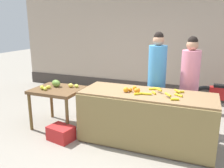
{
  "coord_description": "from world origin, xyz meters",
  "views": [
    {
      "loc": [
        1.21,
        -3.71,
        2.04
      ],
      "look_at": [
        -0.31,
        0.15,
        0.95
      ],
      "focal_mm": 37.51,
      "sensor_mm": 36.0,
      "label": 1
    }
  ],
  "objects": [
    {
      "name": "orange_pile",
      "position": [
        0.14,
        -0.05,
        0.95
      ],
      "size": [
        0.28,
        0.27,
        0.09
      ],
      "color": "orange",
      "rests_on": "fruit_stall_counter"
    },
    {
      "name": "mango_papaya_pile",
      "position": [
        -1.47,
        0.07,
        0.85
      ],
      "size": [
        0.67,
        0.53,
        0.14
      ],
      "color": "yellow",
      "rests_on": "side_table_wooden"
    },
    {
      "name": "vendor_woman_blue_shirt",
      "position": [
        0.41,
        0.66,
        0.95
      ],
      "size": [
        0.34,
        0.34,
        1.89
      ],
      "color": "#33333D",
      "rests_on": "ground"
    },
    {
      "name": "vendor_woman_pink_shirt",
      "position": [
        1.0,
        0.74,
        0.92
      ],
      "size": [
        0.34,
        0.34,
        1.81
      ],
      "color": "#33333D",
      "rests_on": "ground"
    },
    {
      "name": "produce_sack",
      "position": [
        -0.69,
        0.78,
        0.25
      ],
      "size": [
        0.47,
        0.45,
        0.5
      ],
      "primitive_type": "ellipsoid",
      "rotation": [
        0.0,
        0.0,
        0.61
      ],
      "color": "tan",
      "rests_on": "ground"
    },
    {
      "name": "fruit_stall_counter",
      "position": [
        0.38,
        -0.01,
        0.45
      ],
      "size": [
        2.25,
        0.85,
        0.9
      ],
      "color": "olive",
      "rests_on": "ground"
    },
    {
      "name": "ground_plane",
      "position": [
        0.0,
        0.0,
        0.0
      ],
      "size": [
        24.0,
        24.0,
        0.0
      ],
      "primitive_type": "plane",
      "color": "gray"
    },
    {
      "name": "banana_bunch_pile",
      "position": [
        0.63,
        0.02,
        0.93
      ],
      "size": [
        0.76,
        0.57,
        0.07
      ],
      "color": "yellow",
      "rests_on": "fruit_stall_counter"
    },
    {
      "name": "market_wall_back",
      "position": [
        0.0,
        2.91,
        1.69
      ],
      "size": [
        8.8,
        0.23,
        3.44
      ],
      "color": "tan",
      "rests_on": "ground"
    },
    {
      "name": "side_table_wooden",
      "position": [
        -1.4,
        0.0,
        0.69
      ],
      "size": [
        0.93,
        0.78,
        0.8
      ],
      "color": "brown",
      "rests_on": "ground"
    },
    {
      "name": "produce_crate",
      "position": [
        -1.04,
        -0.49,
        0.13
      ],
      "size": [
        0.49,
        0.4,
        0.26
      ],
      "primitive_type": "cube",
      "rotation": [
        0.0,
        0.0,
        -0.2
      ],
      "color": "red",
      "rests_on": "ground"
    }
  ]
}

